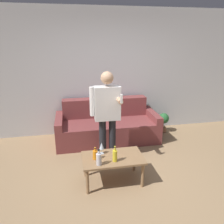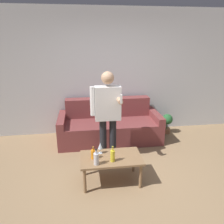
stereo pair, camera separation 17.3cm
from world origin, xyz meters
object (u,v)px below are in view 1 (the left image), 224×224
(couch, at_px, (107,126))
(bottle_orange, at_px, (99,159))
(coffee_table, at_px, (113,160))
(person_standing_front, at_px, (107,111))

(couch, distance_m, bottle_orange, 1.71)
(coffee_table, xyz_separation_m, person_standing_front, (0.03, 0.65, 0.56))
(couch, relative_size, bottle_orange, 8.91)
(couch, distance_m, person_standing_front, 1.04)
(bottle_orange, distance_m, person_standing_front, 0.95)
(couch, height_order, person_standing_front, person_standing_front)
(bottle_orange, bearing_deg, person_standing_front, 72.67)
(couch, height_order, coffee_table, couch)
(person_standing_front, bearing_deg, bottle_orange, -107.33)
(bottle_orange, height_order, person_standing_front, person_standing_front)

